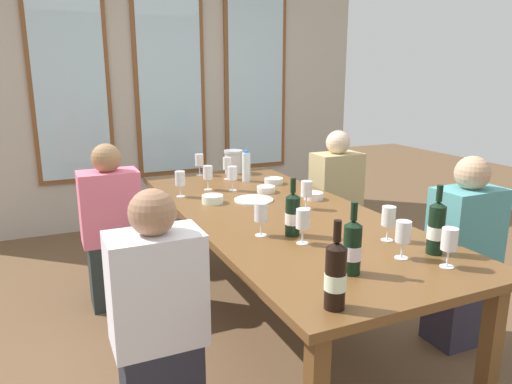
# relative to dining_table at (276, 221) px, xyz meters

# --- Properties ---
(ground_plane) EXTENTS (12.00, 12.00, 0.00)m
(ground_plane) POSITION_rel_dining_table_xyz_m (0.00, 0.00, -0.68)
(ground_plane) COLOR brown
(back_wall_with_windows) EXTENTS (4.27, 0.10, 2.90)m
(back_wall_with_windows) POSITION_rel_dining_table_xyz_m (0.00, 2.44, 0.77)
(back_wall_with_windows) COLOR #B9AFA0
(back_wall_with_windows) RESTS_ON ground
(dining_table) EXTENTS (1.07, 2.59, 0.74)m
(dining_table) POSITION_rel_dining_table_xyz_m (0.00, 0.00, 0.00)
(dining_table) COLOR brown
(dining_table) RESTS_ON ground
(white_plate_0) EXTENTS (0.25, 0.25, 0.01)m
(white_plate_0) POSITION_rel_dining_table_xyz_m (-0.03, 0.28, 0.07)
(white_plate_0) COLOR white
(white_plate_0) RESTS_ON dining_table
(metal_pitcher) EXTENTS (0.16, 0.16, 0.19)m
(metal_pitcher) POSITION_rel_dining_table_xyz_m (0.18, 1.15, 0.16)
(metal_pitcher) COLOR silver
(metal_pitcher) RESTS_ON dining_table
(wine_bottle_0) EXTENTS (0.08, 0.08, 0.32)m
(wine_bottle_0) POSITION_rel_dining_table_xyz_m (-0.36, -1.17, 0.19)
(wine_bottle_0) COLOR black
(wine_bottle_0) RESTS_ON dining_table
(wine_bottle_1) EXTENTS (0.08, 0.08, 0.32)m
(wine_bottle_1) POSITION_rel_dining_table_xyz_m (0.35, -0.92, 0.19)
(wine_bottle_1) COLOR black
(wine_bottle_1) RESTS_ON dining_table
(wine_bottle_2) EXTENTS (0.08, 0.08, 0.30)m
(wine_bottle_2) POSITION_rel_dining_table_xyz_m (-0.12, -0.43, 0.17)
(wine_bottle_2) COLOR black
(wine_bottle_2) RESTS_ON dining_table
(wine_bottle_3) EXTENTS (0.08, 0.08, 0.31)m
(wine_bottle_3) POSITION_rel_dining_table_xyz_m (-0.13, -0.95, 0.18)
(wine_bottle_3) COLOR black
(wine_bottle_3) RESTS_ON dining_table
(tasting_bowl_0) EXTENTS (0.13, 0.13, 0.04)m
(tasting_bowl_0) POSITION_rel_dining_table_xyz_m (0.14, 0.44, 0.08)
(tasting_bowl_0) COLOR white
(tasting_bowl_0) RESTS_ON dining_table
(tasting_bowl_1) EXTENTS (0.14, 0.14, 0.04)m
(tasting_bowl_1) POSITION_rel_dining_table_xyz_m (0.31, 0.66, 0.08)
(tasting_bowl_1) COLOR white
(tasting_bowl_1) RESTS_ON dining_table
(tasting_bowl_2) EXTENTS (0.13, 0.13, 0.05)m
(tasting_bowl_2) POSITION_rel_dining_table_xyz_m (0.35, 0.14, 0.08)
(tasting_bowl_2) COLOR white
(tasting_bowl_2) RESTS_ON dining_table
(tasting_bowl_3) EXTENTS (0.14, 0.14, 0.05)m
(tasting_bowl_3) POSITION_rel_dining_table_xyz_m (-0.29, 0.33, 0.09)
(tasting_bowl_3) COLOR white
(tasting_bowl_3) RESTS_ON dining_table
(water_bottle) EXTENTS (0.06, 0.06, 0.24)m
(water_bottle) POSITION_rel_dining_table_xyz_m (0.16, 0.82, 0.17)
(water_bottle) COLOR white
(water_bottle) RESTS_ON dining_table
(wine_glass_0) EXTENTS (0.07, 0.07, 0.17)m
(wine_glass_0) POSITION_rel_dining_table_xyz_m (0.28, -1.06, 0.18)
(wine_glass_0) COLOR white
(wine_glass_0) RESTS_ON dining_table
(wine_glass_1) EXTENTS (0.07, 0.07, 0.17)m
(wine_glass_1) POSITION_rel_dining_table_xyz_m (0.17, -0.91, 0.18)
(wine_glass_1) COLOR white
(wine_glass_1) RESTS_ON dining_table
(wine_glass_2) EXTENTS (0.07, 0.07, 0.17)m
(wine_glass_2) POSITION_rel_dining_table_xyz_m (-0.27, -0.37, 0.18)
(wine_glass_2) COLOR white
(wine_glass_2) RESTS_ON dining_table
(wine_glass_3) EXTENTS (0.07, 0.07, 0.17)m
(wine_glass_3) POSITION_rel_dining_table_xyz_m (0.46, -0.81, 0.18)
(wine_glass_3) COLOR white
(wine_glass_3) RESTS_ON dining_table
(wine_glass_4) EXTENTS (0.07, 0.07, 0.17)m
(wine_glass_4) POSITION_rel_dining_table_xyz_m (0.05, 0.94, 0.18)
(wine_glass_4) COLOR white
(wine_glass_4) RESTS_ON dining_table
(wine_glass_5) EXTENTS (0.07, 0.07, 0.17)m
(wine_glass_5) POSITION_rel_dining_table_xyz_m (-0.05, 0.58, 0.18)
(wine_glass_5) COLOR white
(wine_glass_5) RESTS_ON dining_table
(wine_glass_6) EXTENTS (0.07, 0.07, 0.17)m
(wine_glass_6) POSITION_rel_dining_table_xyz_m (-0.20, 0.68, 0.18)
(wine_glass_6) COLOR white
(wine_glass_6) RESTS_ON dining_table
(wine_glass_7) EXTENTS (0.07, 0.07, 0.17)m
(wine_glass_7) POSITION_rel_dining_table_xyz_m (0.19, -0.03, 0.18)
(wine_glass_7) COLOR white
(wine_glass_7) RESTS_ON dining_table
(wine_glass_8) EXTENTS (0.07, 0.07, 0.17)m
(wine_glass_8) POSITION_rel_dining_table_xyz_m (0.27, -0.69, 0.18)
(wine_glass_8) COLOR white
(wine_glass_8) RESTS_ON dining_table
(wine_glass_9) EXTENTS (0.07, 0.07, 0.17)m
(wine_glass_9) POSITION_rel_dining_table_xyz_m (-0.10, 1.18, 0.18)
(wine_glass_9) COLOR white
(wine_glass_9) RESTS_ON dining_table
(wine_glass_10) EXTENTS (0.07, 0.07, 0.17)m
(wine_glass_10) POSITION_rel_dining_table_xyz_m (-0.43, 0.57, 0.18)
(wine_glass_10) COLOR white
(wine_glass_10) RESTS_ON dining_table
(wine_glass_11) EXTENTS (0.07, 0.07, 0.17)m
(wine_glass_11) POSITION_rel_dining_table_xyz_m (-0.14, -0.56, 0.18)
(wine_glass_11) COLOR white
(wine_glass_11) RESTS_ON dining_table
(seated_person_0) EXTENTS (0.38, 0.24, 1.11)m
(seated_person_0) POSITION_rel_dining_table_xyz_m (-0.88, 0.69, -0.15)
(seated_person_0) COLOR #28302F
(seated_person_0) RESTS_ON ground
(seated_person_1) EXTENTS (0.38, 0.24, 1.11)m
(seated_person_1) POSITION_rel_dining_table_xyz_m (0.88, 0.67, -0.15)
(seated_person_1) COLOR #27243B
(seated_person_1) RESTS_ON ground
(seated_person_2) EXTENTS (0.38, 0.24, 1.11)m
(seated_person_2) POSITION_rel_dining_table_xyz_m (-0.88, -0.66, -0.15)
(seated_person_2) COLOR #282834
(seated_person_2) RESTS_ON ground
(seated_person_3) EXTENTS (0.38, 0.24, 1.11)m
(seated_person_3) POSITION_rel_dining_table_xyz_m (0.88, -0.63, -0.15)
(seated_person_3) COLOR #2F2B3A
(seated_person_3) RESTS_ON ground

